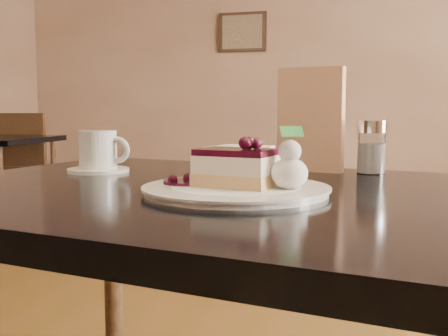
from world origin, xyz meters
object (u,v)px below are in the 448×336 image
(cheesecake_slice, at_px, (236,168))
(coffee_set, at_px, (99,153))
(dessert_plate, at_px, (236,190))
(main_table, at_px, (248,236))

(cheesecake_slice, relative_size, coffee_set, 0.95)
(coffee_set, bearing_deg, dessert_plate, -30.55)
(cheesecake_slice, height_order, coffee_set, coffee_set)
(main_table, relative_size, cheesecake_slice, 9.94)
(main_table, xyz_separation_m, coffee_set, (-0.38, 0.17, 0.12))
(coffee_set, bearing_deg, cheesecake_slice, -30.55)
(main_table, relative_size, coffee_set, 9.48)
(dessert_plate, xyz_separation_m, coffee_set, (-0.37, 0.22, 0.03))
(coffee_set, bearing_deg, main_table, -23.85)
(dessert_plate, xyz_separation_m, cheesecake_slice, (-0.00, 0.00, 0.04))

